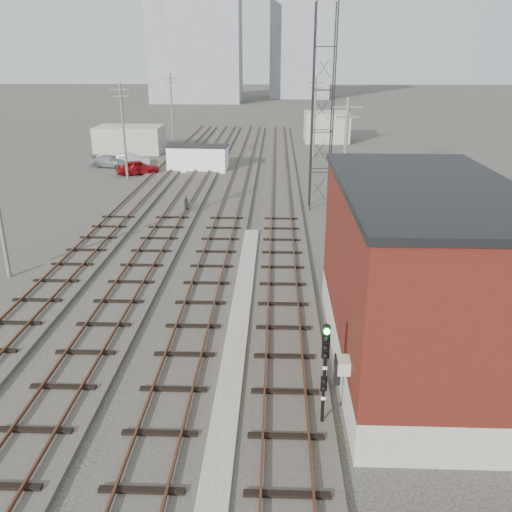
{
  "coord_description": "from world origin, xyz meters",
  "views": [
    {
      "loc": [
        2.09,
        -6.96,
        11.52
      ],
      "look_at": [
        1.15,
        17.9,
        2.2
      ],
      "focal_mm": 38.0,
      "sensor_mm": 36.0,
      "label": 1
    }
  ],
  "objects_px": {
    "switch_stand": "(186,205)",
    "car_silver": "(131,160)",
    "signal_mast": "(325,370)",
    "car_red": "(138,167)",
    "site_trailer": "(198,158)",
    "car_grey": "(111,161)"
  },
  "relations": [
    {
      "from": "signal_mast",
      "to": "car_silver",
      "type": "relative_size",
      "value": 0.93
    },
    {
      "from": "site_trailer",
      "to": "car_red",
      "type": "relative_size",
      "value": 1.51
    },
    {
      "from": "switch_stand",
      "to": "car_red",
      "type": "relative_size",
      "value": 0.29
    },
    {
      "from": "signal_mast",
      "to": "switch_stand",
      "type": "bearing_deg",
      "value": 108.45
    },
    {
      "from": "switch_stand",
      "to": "car_silver",
      "type": "height_order",
      "value": "car_silver"
    },
    {
      "from": "car_red",
      "to": "car_grey",
      "type": "bearing_deg",
      "value": 27.86
    },
    {
      "from": "signal_mast",
      "to": "car_red",
      "type": "xyz_separation_m",
      "value": [
        -15.65,
        39.2,
        -1.44
      ]
    },
    {
      "from": "signal_mast",
      "to": "site_trailer",
      "type": "height_order",
      "value": "signal_mast"
    },
    {
      "from": "switch_stand",
      "to": "car_red",
      "type": "bearing_deg",
      "value": 114.73
    },
    {
      "from": "car_red",
      "to": "car_grey",
      "type": "relative_size",
      "value": 0.97
    },
    {
      "from": "switch_stand",
      "to": "site_trailer",
      "type": "height_order",
      "value": "site_trailer"
    },
    {
      "from": "switch_stand",
      "to": "site_trailer",
      "type": "bearing_deg",
      "value": 91.82
    },
    {
      "from": "car_grey",
      "to": "car_red",
      "type": "bearing_deg",
      "value": -118.69
    },
    {
      "from": "signal_mast",
      "to": "site_trailer",
      "type": "xyz_separation_m",
      "value": [
        -9.78,
        41.3,
        -0.84
      ]
    },
    {
      "from": "signal_mast",
      "to": "car_silver",
      "type": "bearing_deg",
      "value": 111.78
    },
    {
      "from": "site_trailer",
      "to": "car_red",
      "type": "xyz_separation_m",
      "value": [
        -5.87,
        -2.1,
        -0.61
      ]
    },
    {
      "from": "switch_stand",
      "to": "car_silver",
      "type": "bearing_deg",
      "value": 113.44
    },
    {
      "from": "car_grey",
      "to": "switch_stand",
      "type": "bearing_deg",
      "value": -133.29
    },
    {
      "from": "signal_mast",
      "to": "switch_stand",
      "type": "relative_size",
      "value": 3.09
    },
    {
      "from": "site_trailer",
      "to": "car_silver",
      "type": "relative_size",
      "value": 1.59
    },
    {
      "from": "car_red",
      "to": "site_trailer",
      "type": "bearing_deg",
      "value": -89.49
    },
    {
      "from": "signal_mast",
      "to": "car_silver",
      "type": "xyz_separation_m",
      "value": [
        -17.41,
        43.58,
        -1.5
      ]
    }
  ]
}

